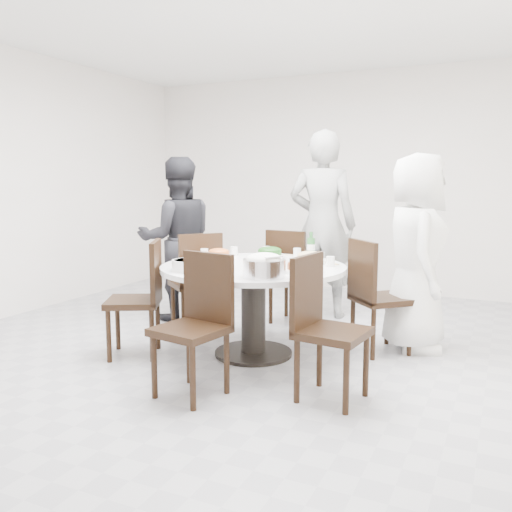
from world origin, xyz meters
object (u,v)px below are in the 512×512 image
at_px(chair_n, 294,276).
at_px(dining_table, 253,310).
at_px(diner_right, 416,253).
at_px(rice_bowl, 264,268).
at_px(chair_sw, 133,299).
at_px(diner_left, 177,239).
at_px(beverage_bottle, 311,245).
at_px(chair_nw, 195,281).
at_px(chair_ne, 381,296).
at_px(diner_middle, 322,225).
at_px(chair_se, 333,329).
at_px(chair_s, 190,327).
at_px(soup_bowl, 190,265).

bearing_deg(chair_n, dining_table, 99.45).
distance_m(diner_right, rice_bowl, 1.48).
distance_m(chair_sw, rice_bowl, 1.23).
bearing_deg(diner_left, chair_n, 157.22).
bearing_deg(beverage_bottle, rice_bowl, -89.98).
bearing_deg(chair_n, chair_sw, 67.93).
bearing_deg(chair_n, chair_nw, 47.10).
xyz_separation_m(chair_ne, chair_sw, (-1.81, -0.95, 0.00)).
height_order(chair_sw, rice_bowl, chair_sw).
bearing_deg(diner_middle, diner_left, 23.65).
xyz_separation_m(dining_table, chair_se, (0.86, -0.62, 0.10)).
distance_m(diner_right, diner_left, 2.38).
relative_size(chair_se, diner_left, 0.57).
xyz_separation_m(diner_middle, beverage_bottle, (0.21, -0.96, -0.10)).
height_order(chair_s, beverage_bottle, beverage_bottle).
bearing_deg(chair_n, beverage_bottle, 128.80).
height_order(chair_se, soup_bowl, chair_se).
bearing_deg(diner_right, chair_nw, 80.40).
relative_size(chair_ne, chair_n, 1.00).
distance_m(diner_left, beverage_bottle, 1.54).
xyz_separation_m(diner_middle, diner_left, (-1.31, -0.76, -0.14)).
bearing_deg(chair_nw, chair_s, 70.74).
height_order(chair_ne, diner_right, diner_right).
bearing_deg(diner_middle, chair_n, 60.14).
xyz_separation_m(dining_table, diner_right, (1.17, 0.74, 0.45)).
bearing_deg(dining_table, diner_right, 32.29).
xyz_separation_m(chair_n, diner_middle, (0.17, 0.39, 0.50)).
height_order(dining_table, chair_n, chair_n).
height_order(chair_s, diner_right, diner_right).
relative_size(chair_se, rice_bowl, 3.11).
xyz_separation_m(dining_table, chair_s, (-0.01, -0.96, 0.10)).
height_order(diner_right, soup_bowl, diner_right).
bearing_deg(chair_se, chair_s, 118.19).
bearing_deg(chair_n, chair_se, 123.90).
height_order(chair_ne, diner_middle, diner_middle).
height_order(chair_ne, soup_bowl, chair_ne).
distance_m(diner_left, soup_bowl, 1.48).
bearing_deg(chair_sw, diner_left, 168.42).
bearing_deg(chair_n, rice_bowl, 109.01).
relative_size(dining_table, chair_se, 1.58).
distance_m(chair_ne, rice_bowl, 1.22).
relative_size(diner_middle, rice_bowl, 6.37).
distance_m(chair_nw, soup_bowl, 1.07).
bearing_deg(diner_middle, chair_sw, 56.91).
relative_size(chair_n, chair_se, 1.00).
bearing_deg(chair_ne, chair_sw, 74.28).
relative_size(diner_right, soup_bowl, 6.05).
xyz_separation_m(chair_s, rice_bowl, (0.31, 0.50, 0.34)).
xyz_separation_m(dining_table, diner_left, (-1.22, 0.75, 0.46)).
height_order(chair_se, rice_bowl, chair_se).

